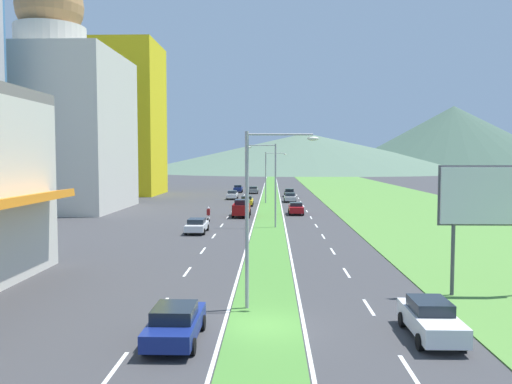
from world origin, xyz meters
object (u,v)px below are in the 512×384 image
car_5 (247,201)px  car_8 (175,323)px  motorcycle_rider (208,216)px  street_lamp_near (256,206)px  billboard_roadside (488,201)px  street_lamp_mid (272,179)px  car_7 (289,193)px  car_6 (431,319)px  car_2 (290,197)px  car_4 (296,208)px  street_lamp_far (268,173)px  car_1 (232,195)px  car_9 (197,225)px  car_3 (253,190)px  car_0 (238,189)px  pickup_truck_0 (242,208)px

car_5 → car_8: size_ratio=0.94×
car_5 → motorcycle_rider: motorcycle_rider is taller
street_lamp_near → billboard_roadside: street_lamp_near is taller
billboard_roadside → car_5: bearing=106.2°
car_5 → street_lamp_mid: bearing=-171.2°
car_7 → car_6: bearing=2.4°
car_5 → car_7: bearing=-20.1°
car_2 → car_4: bearing=0.4°
street_lamp_near → street_lamp_far: size_ratio=1.05×
car_1 → car_6: (13.47, -71.20, 0.01)m
car_8 → motorcycle_rider: 38.51m
street_lamp_near → car_8: bearing=-123.5°
car_1 → car_6: size_ratio=1.00×
billboard_roadside → car_4: (-8.19, 40.11, -4.30)m
street_lamp_far → car_7: 15.62m
street_lamp_mid → car_9: size_ratio=1.85×
car_1 → billboard_roadside: bearing=-164.2°
street_lamp_mid → motorcycle_rider: 9.28m
car_1 → motorcycle_rider: motorcycle_rider is taller
street_lamp_far → car_7: size_ratio=1.72×
street_lamp_mid → car_2: (2.95, 32.22, -4.33)m
street_lamp_far → car_2: 5.95m
car_6 → car_9: size_ratio=0.95×
car_5 → car_1: bearing=13.9°
car_6 → car_7: (-3.24, 77.82, -0.04)m
car_3 → car_9: size_ratio=0.88×
car_1 → car_5: car_1 is taller
car_0 → car_9: car_0 is taller
car_2 → car_3: 21.29m
car_0 → car_7: size_ratio=0.93×
car_6 → pickup_truck_0: bearing=-166.9°
car_2 → car_5: bearing=-42.8°
car_0 → car_7: 15.57m
street_lamp_far → car_1: bearing=128.8°
car_3 → car_7: 10.78m
street_lamp_near → car_3: (-3.08, 82.10, -4.29)m
street_lamp_far → billboard_roadside: 57.95m
billboard_roadside → car_9: bearing=128.8°
car_8 → car_9: (-3.49, 30.40, -0.03)m
car_5 → car_8: car_5 is taller
car_2 → pickup_truck_0: size_ratio=0.82×
car_7 → car_9: 49.35m
street_lamp_near → car_8: street_lamp_near is taller
street_lamp_mid → pickup_truck_0: bearing=109.6°
car_1 → car_8: (3.16, -71.99, -0.01)m
car_1 → car_8: 72.06m
car_0 → car_4: bearing=-166.5°
billboard_roadside → car_5: (-15.12, 51.92, -4.32)m
car_8 → pickup_truck_0: (0.04, 44.94, 0.22)m
street_lamp_mid → car_2: street_lamp_mid is taller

